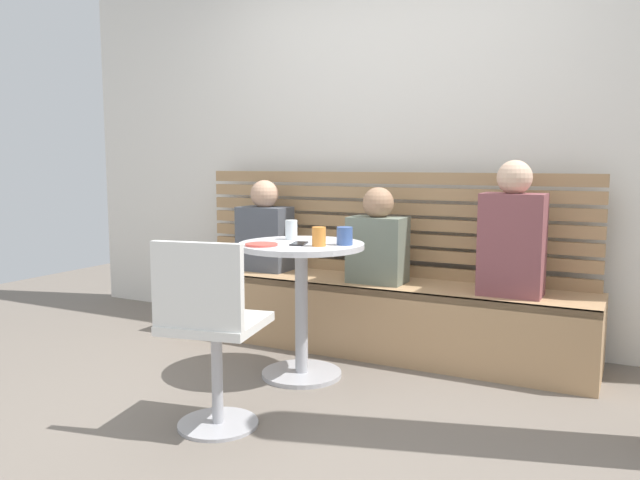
{
  "coord_description": "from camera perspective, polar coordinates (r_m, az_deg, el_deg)",
  "views": [
    {
      "loc": [
        1.49,
        -2.36,
        1.17
      ],
      "look_at": [
        -0.07,
        0.66,
        0.75
      ],
      "focal_mm": 35.18,
      "sensor_mm": 36.0,
      "label": 1
    }
  ],
  "objects": [
    {
      "name": "person_adult",
      "position": [
        3.6,
        17.11,
        0.41
      ],
      "size": [
        0.34,
        0.22,
        0.74
      ],
      "color": "brown",
      "rests_on": "booth_bench"
    },
    {
      "name": "person_child_middle",
      "position": [
        4.27,
        -5.04,
        0.83
      ],
      "size": [
        0.34,
        0.22,
        0.61
      ],
      "color": "#4C515B",
      "rests_on": "booth_bench"
    },
    {
      "name": "cup_mug_blue",
      "position": [
        3.29,
        2.25,
        0.37
      ],
      "size": [
        0.08,
        0.08,
        0.09
      ],
      "primitive_type": "cylinder",
      "color": "#3D5B9E",
      "rests_on": "cafe_table"
    },
    {
      "name": "booth_backrest",
      "position": [
        4.1,
        5.82,
        1.54
      ],
      "size": [
        2.65,
        0.04,
        0.67
      ],
      "color": "#A68157",
      "rests_on": "booth_bench"
    },
    {
      "name": "white_chair",
      "position": [
        2.76,
        -10.01,
        -7.9
      ],
      "size": [
        0.47,
        0.47,
        0.85
      ],
      "color": "#ADADB2",
      "rests_on": "ground"
    },
    {
      "name": "ground",
      "position": [
        3.02,
        -4.78,
        -15.74
      ],
      "size": [
        8.0,
        8.0,
        0.0
      ],
      "primitive_type": "plane",
      "color": "#70665B"
    },
    {
      "name": "plate_small",
      "position": [
        3.28,
        -5.35,
        -0.42
      ],
      "size": [
        0.17,
        0.17,
        0.01
      ],
      "primitive_type": "cylinder",
      "color": "#DB4C42",
      "rests_on": "cafe_table"
    },
    {
      "name": "cup_tumbler_orange",
      "position": [
        3.24,
        -0.1,
        0.31
      ],
      "size": [
        0.07,
        0.07,
        0.1
      ],
      "primitive_type": "cylinder",
      "color": "orange",
      "rests_on": "cafe_table"
    },
    {
      "name": "phone_on_table",
      "position": [
        3.32,
        -1.92,
        -0.33
      ],
      "size": [
        0.1,
        0.15,
        0.01
      ],
      "primitive_type": "cube",
      "rotation": [
        0.0,
        0.0,
        0.26
      ],
      "color": "black",
      "rests_on": "cafe_table"
    },
    {
      "name": "person_child_left",
      "position": [
        3.83,
        5.28,
        -0.1
      ],
      "size": [
        0.34,
        0.22,
        0.58
      ],
      "color": "slate",
      "rests_on": "booth_bench"
    },
    {
      "name": "booth_bench",
      "position": [
        3.97,
        4.44,
        -6.79
      ],
      "size": [
        2.7,
        0.52,
        0.44
      ],
      "color": "tan",
      "rests_on": "ground"
    },
    {
      "name": "cafe_table",
      "position": [
        3.41,
        -1.71,
        -3.97
      ],
      "size": [
        0.68,
        0.68,
        0.74
      ],
      "color": "#ADADB2",
      "rests_on": "ground"
    },
    {
      "name": "cup_water_clear",
      "position": [
        3.52,
        -2.63,
        0.94
      ],
      "size": [
        0.07,
        0.07,
        0.11
      ],
      "primitive_type": "cylinder",
      "color": "white",
      "rests_on": "cafe_table"
    },
    {
      "name": "back_wall",
      "position": [
        4.27,
        6.94,
        10.77
      ],
      "size": [
        5.2,
        0.1,
        2.9
      ],
      "primitive_type": "cube",
      "color": "silver",
      "rests_on": "ground"
    }
  ]
}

